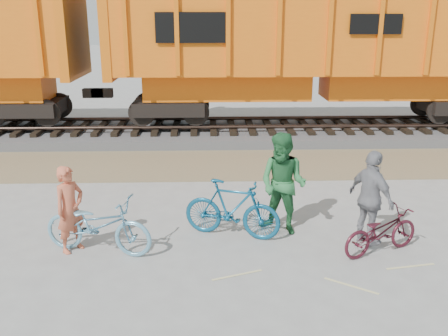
{
  "coord_description": "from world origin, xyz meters",
  "views": [
    {
      "loc": [
        -1.45,
        -8.18,
        4.19
      ],
      "look_at": [
        -1.15,
        1.5,
        1.16
      ],
      "focal_mm": 40.0,
      "sensor_mm": 36.0,
      "label": 1
    }
  ],
  "objects_px": {
    "bicycle_teal": "(232,209)",
    "person_solo": "(70,209)",
    "bicycle_maroon": "(381,231)",
    "person_man": "(283,184)",
    "hopper_car_center": "(318,49)",
    "person_woman": "(371,198)",
    "bicycle_blue": "(98,225)"
  },
  "relations": [
    {
      "from": "bicycle_teal",
      "to": "person_solo",
      "type": "distance_m",
      "value": 2.99
    },
    {
      "from": "bicycle_maroon",
      "to": "person_man",
      "type": "relative_size",
      "value": 0.81
    },
    {
      "from": "hopper_car_center",
      "to": "bicycle_teal",
      "type": "distance_m",
      "value": 9.22
    },
    {
      "from": "hopper_car_center",
      "to": "person_woman",
      "type": "relative_size",
      "value": 7.72
    },
    {
      "from": "bicycle_blue",
      "to": "bicycle_teal",
      "type": "bearing_deg",
      "value": -61.21
    },
    {
      "from": "person_woman",
      "to": "person_man",
      "type": "bearing_deg",
      "value": 42.15
    },
    {
      "from": "bicycle_maroon",
      "to": "person_woman",
      "type": "distance_m",
      "value": 0.63
    },
    {
      "from": "hopper_car_center",
      "to": "bicycle_blue",
      "type": "bearing_deg",
      "value": -122.78
    },
    {
      "from": "bicycle_teal",
      "to": "person_man",
      "type": "relative_size",
      "value": 0.95
    },
    {
      "from": "bicycle_maroon",
      "to": "person_woman",
      "type": "relative_size",
      "value": 0.89
    },
    {
      "from": "person_man",
      "to": "person_woman",
      "type": "bearing_deg",
      "value": 11.52
    },
    {
      "from": "bicycle_teal",
      "to": "bicycle_blue",
      "type": "bearing_deg",
      "value": 122.93
    },
    {
      "from": "hopper_car_center",
      "to": "bicycle_maroon",
      "type": "distance_m",
      "value": 9.44
    },
    {
      "from": "hopper_car_center",
      "to": "bicycle_blue",
      "type": "relative_size",
      "value": 6.88
    },
    {
      "from": "bicycle_blue",
      "to": "person_man",
      "type": "xyz_separation_m",
      "value": [
        3.44,
        0.81,
        0.47
      ]
    },
    {
      "from": "person_solo",
      "to": "person_woman",
      "type": "relative_size",
      "value": 0.89
    },
    {
      "from": "hopper_car_center",
      "to": "person_man",
      "type": "relative_size",
      "value": 6.99
    },
    {
      "from": "hopper_car_center",
      "to": "person_solo",
      "type": "height_order",
      "value": "hopper_car_center"
    },
    {
      "from": "bicycle_blue",
      "to": "bicycle_maroon",
      "type": "bearing_deg",
      "value": -77.23
    },
    {
      "from": "bicycle_blue",
      "to": "bicycle_maroon",
      "type": "xyz_separation_m",
      "value": [
        5.09,
        -0.18,
        -0.11
      ]
    },
    {
      "from": "bicycle_teal",
      "to": "person_solo",
      "type": "bearing_deg",
      "value": 118.74
    },
    {
      "from": "bicycle_blue",
      "to": "person_man",
      "type": "bearing_deg",
      "value": -61.97
    },
    {
      "from": "bicycle_maroon",
      "to": "person_woman",
      "type": "bearing_deg",
      "value": -10.17
    },
    {
      "from": "bicycle_blue",
      "to": "bicycle_maroon",
      "type": "relative_size",
      "value": 1.26
    },
    {
      "from": "bicycle_maroon",
      "to": "person_solo",
      "type": "relative_size",
      "value": 1.0
    },
    {
      "from": "bicycle_maroon",
      "to": "hopper_car_center",
      "type": "bearing_deg",
      "value": -28.18
    },
    {
      "from": "person_solo",
      "to": "bicycle_blue",
      "type": "bearing_deg",
      "value": -63.83
    },
    {
      "from": "person_man",
      "to": "bicycle_teal",
      "type": "bearing_deg",
      "value": -136.32
    },
    {
      "from": "person_solo",
      "to": "person_man",
      "type": "bearing_deg",
      "value": -42.37
    },
    {
      "from": "bicycle_blue",
      "to": "person_woman",
      "type": "bearing_deg",
      "value": -72.68
    },
    {
      "from": "bicycle_maroon",
      "to": "person_man",
      "type": "distance_m",
      "value": 2.01
    },
    {
      "from": "hopper_car_center",
      "to": "person_man",
      "type": "height_order",
      "value": "hopper_car_center"
    }
  ]
}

